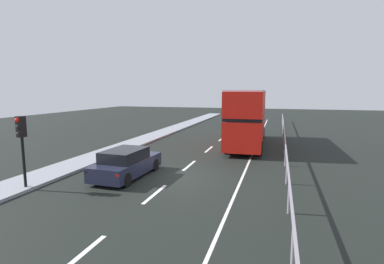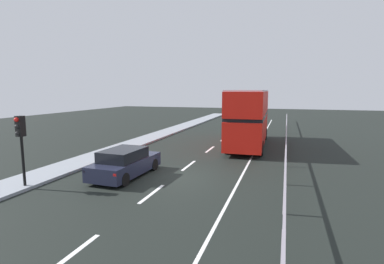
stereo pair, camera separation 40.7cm
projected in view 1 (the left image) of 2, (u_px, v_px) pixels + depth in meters
ground_plane at (176, 177)px, 15.26m from camera, size 74.64×120.00×0.10m
near_sidewalk_kerb at (70, 166)px, 17.02m from camera, size 2.14×80.00×0.14m
lane_paint_markings at (238, 148)px, 22.65m from camera, size 3.40×46.00×0.01m
bridge_side_railing at (285, 137)px, 22.19m from camera, size 0.10×42.00×1.09m
double_decker_bus_red at (247, 116)px, 23.54m from camera, size 2.83×10.25×4.37m
hatchback_car_near at (126, 163)px, 15.13m from camera, size 2.01×4.43×1.44m
traffic_signal_pole at (21, 134)px, 12.85m from camera, size 0.30×0.42×3.12m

